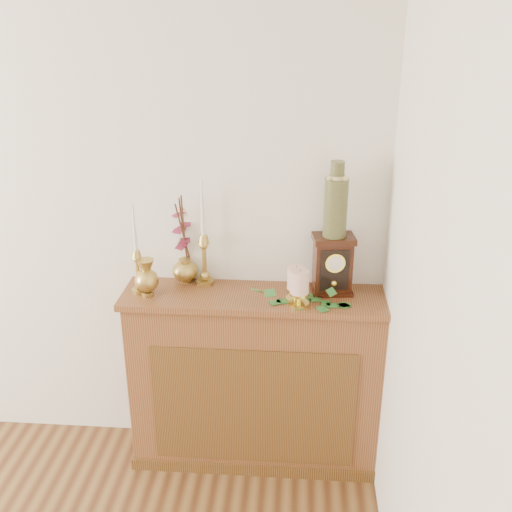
# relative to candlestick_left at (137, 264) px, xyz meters

# --- Properties ---
(console_shelf) EXTENTS (1.24, 0.34, 0.93)m
(console_shelf) POSITION_rel_candlestick_left_xyz_m (0.54, 0.02, -0.63)
(console_shelf) COLOR brown
(console_shelf) RESTS_ON ground
(candlestick_left) EXTENTS (0.07, 0.07, 0.43)m
(candlestick_left) POSITION_rel_candlestick_left_xyz_m (0.00, 0.00, 0.00)
(candlestick_left) COLOR tan
(candlestick_left) RESTS_ON console_shelf
(candlestick_center) EXTENTS (0.09, 0.09, 0.51)m
(candlestick_center) POSITION_rel_candlestick_left_xyz_m (0.29, 0.11, 0.03)
(candlestick_center) COLOR tan
(candlestick_center) RESTS_ON console_shelf
(bud_vase) EXTENTS (0.11, 0.11, 0.18)m
(bud_vase) POSITION_rel_candlestick_left_xyz_m (0.05, -0.03, -0.05)
(bud_vase) COLOR tan
(bud_vase) RESTS_ON console_shelf
(ginger_jar) EXTENTS (0.18, 0.19, 0.45)m
(ginger_jar) POSITION_rel_candlestick_left_xyz_m (0.19, 0.16, 0.06)
(ginger_jar) COLOR tan
(ginger_jar) RESTS_ON console_shelf
(pillar_candle_left) EXTENTS (0.09, 0.09, 0.18)m
(pillar_candle_left) POSITION_rel_candlestick_left_xyz_m (0.74, -0.08, -0.05)
(pillar_candle_left) COLOR gold
(pillar_candle_left) RESTS_ON console_shelf
(pillar_candle_right) EXTENTS (0.09, 0.09, 0.17)m
(pillar_candle_right) POSITION_rel_candlestick_left_xyz_m (0.73, -0.03, -0.05)
(pillar_candle_right) COLOR gold
(pillar_candle_right) RESTS_ON console_shelf
(ivy_garland) EXTENTS (0.48, 0.19, 0.08)m
(ivy_garland) POSITION_rel_candlestick_left_xyz_m (0.76, -0.05, -0.13)
(ivy_garland) COLOR #286526
(ivy_garland) RESTS_ON console_shelf
(mantel_clock) EXTENTS (0.20, 0.16, 0.28)m
(mantel_clock) POSITION_rel_candlestick_left_xyz_m (0.89, 0.07, -0.00)
(mantel_clock) COLOR #36160A
(mantel_clock) RESTS_ON console_shelf
(ceramic_vase) EXTENTS (0.11, 0.11, 0.34)m
(ceramic_vase) POSITION_rel_candlestick_left_xyz_m (0.89, 0.07, 0.29)
(ceramic_vase) COLOR black
(ceramic_vase) RESTS_ON mantel_clock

